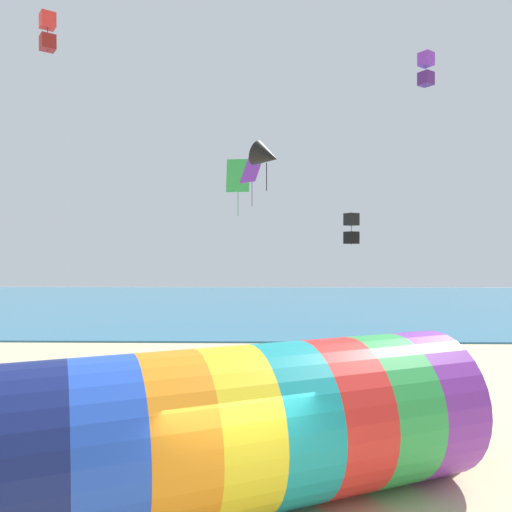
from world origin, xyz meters
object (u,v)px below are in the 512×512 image
object	(u,v)px
kite_green_diamond	(238,176)
kite_handler	(448,414)
bystander_near_water	(343,371)
cooler_box	(450,460)
giant_inflatable_tube	(255,426)
kite_black_box	(351,229)
kite_red_box	(48,32)
kite_purple_box	(426,69)
kite_purple_diamond	(252,169)
kite_black_delta	(267,156)

from	to	relation	value
kite_green_diamond	kite_handler	bearing A→B (deg)	-61.76
kite_handler	bystander_near_water	world-z (taller)	kite_handler
cooler_box	giant_inflatable_tube	bearing A→B (deg)	-158.07
kite_black_box	kite_red_box	xyz separation A→B (m)	(-13.45, -5.95, 7.82)
kite_purple_box	kite_black_box	bearing A→B (deg)	166.35
kite_green_diamond	cooler_box	size ratio (longest dim) A/B	5.23
kite_purple_box	kite_red_box	distance (m)	17.78
kite_purple_diamond	kite_red_box	distance (m)	10.05
kite_purple_diamond	kite_black_delta	world-z (taller)	kite_purple_diamond
giant_inflatable_tube	kite_black_box	bearing A→B (deg)	74.17
kite_purple_diamond	kite_red_box	world-z (taller)	kite_red_box
kite_handler	kite_black_delta	xyz separation A→B (m)	(-4.59, 5.21, 7.52)
kite_green_diamond	kite_black_box	world-z (taller)	kite_green_diamond
kite_black_delta	kite_black_box	xyz separation A→B (m)	(4.47, 8.46, -2.22)
kite_purple_diamond	bystander_near_water	world-z (taller)	kite_purple_diamond
bystander_near_water	cooler_box	bearing A→B (deg)	-75.50
kite_black_delta	cooler_box	size ratio (longest dim) A/B	3.51
kite_green_diamond	kite_black_delta	xyz separation A→B (m)	(1.35, -5.85, -0.16)
kite_handler	kite_black_delta	bearing A→B (deg)	131.36
giant_inflatable_tube	kite_black_box	size ratio (longest dim) A/B	5.60
kite_green_diamond	kite_red_box	bearing A→B (deg)	-156.40
kite_purple_diamond	cooler_box	distance (m)	13.91
kite_red_box	kite_purple_box	bearing A→B (deg)	16.59
kite_purple_diamond	kite_purple_box	bearing A→B (deg)	24.15
kite_purple_box	kite_black_delta	xyz separation A→B (m)	(-8.06, -7.59, -5.80)
bystander_near_water	cooler_box	xyz separation A→B (m)	(1.55, -5.97, -0.60)
kite_purple_box	kite_black_delta	world-z (taller)	kite_purple_box
kite_purple_diamond	bystander_near_water	size ratio (longest dim) A/B	1.47
kite_black_box	bystander_near_water	world-z (taller)	kite_black_box
giant_inflatable_tube	cooler_box	world-z (taller)	giant_inflatable_tube
bystander_near_water	kite_purple_box	bearing A→B (deg)	55.84
giant_inflatable_tube	kite_purple_diamond	distance (m)	13.71
kite_black_delta	bystander_near_water	size ratio (longest dim) A/B	1.18
kite_red_box	bystander_near_water	size ratio (longest dim) A/B	1.04
kite_purple_box	kite_black_delta	distance (m)	12.50
bystander_near_water	kite_black_delta	bearing A→B (deg)	172.32
kite_purple_diamond	kite_black_box	distance (m)	7.36
kite_purple_diamond	kite_green_diamond	world-z (taller)	kite_green_diamond
kite_purple_diamond	kite_black_delta	xyz separation A→B (m)	(0.63, -3.69, -0.14)
kite_purple_box	kite_red_box	bearing A→B (deg)	-163.41
kite_green_diamond	kite_black_delta	distance (m)	6.00
kite_purple_box	kite_green_diamond	bearing A→B (deg)	-169.51
kite_green_diamond	kite_black_delta	size ratio (longest dim) A/B	1.49
bystander_near_water	cooler_box	size ratio (longest dim) A/B	2.97
kite_black_box	kite_green_diamond	bearing A→B (deg)	-155.81
kite_green_diamond	kite_red_box	world-z (taller)	kite_red_box
kite_black_delta	kite_black_box	size ratio (longest dim) A/B	1.06
cooler_box	bystander_near_water	bearing A→B (deg)	104.50
giant_inflatable_tube	kite_purple_box	distance (m)	21.78
kite_purple_box	kite_red_box	size ratio (longest dim) A/B	1.09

